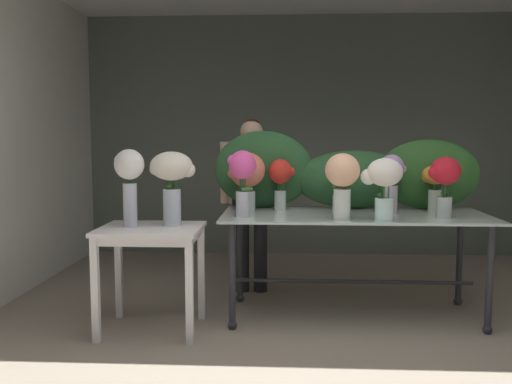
% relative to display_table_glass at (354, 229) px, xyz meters
% --- Properties ---
extents(ground_plane, '(8.67, 8.67, 0.00)m').
position_rel_display_table_glass_xyz_m(ground_plane, '(-0.35, 0.41, -0.69)').
color(ground_plane, gray).
extents(wall_back, '(5.19, 0.12, 2.81)m').
position_rel_display_table_glass_xyz_m(wall_back, '(-0.35, 2.38, 0.71)').
color(wall_back, slate).
rests_on(wall_back, ground).
extents(wall_left, '(0.12, 4.06, 2.81)m').
position_rel_display_table_glass_xyz_m(wall_left, '(-2.94, 0.41, 0.71)').
color(wall_left, silver).
rests_on(wall_left, ground).
extents(display_table_glass, '(2.04, 0.88, 0.82)m').
position_rel_display_table_glass_xyz_m(display_table_glass, '(0.00, 0.00, 0.00)').
color(display_table_glass, silver).
rests_on(display_table_glass, ground).
extents(side_table_white, '(0.73, 0.61, 0.76)m').
position_rel_display_table_glass_xyz_m(side_table_white, '(-1.50, -0.38, -0.04)').
color(side_table_white, white).
rests_on(side_table_white, ground).
extents(florist, '(0.56, 0.24, 1.56)m').
position_rel_display_table_glass_xyz_m(florist, '(-0.84, 0.66, 0.26)').
color(florist, '#232328').
rests_on(florist, ground).
extents(foliage_backdrop, '(2.18, 0.31, 0.64)m').
position_rel_display_table_glass_xyz_m(foliage_backdrop, '(-0.01, 0.32, 0.40)').
color(foliage_backdrop, '#28562D').
rests_on(foliage_backdrop, display_table_glass).
extents(vase_scarlet_lilies, '(0.21, 0.19, 0.42)m').
position_rel_display_table_glass_xyz_m(vase_scarlet_lilies, '(-0.57, 0.16, 0.38)').
color(vase_scarlet_lilies, silver).
rests_on(vase_scarlet_lilies, display_table_glass).
extents(vase_rosy_freesia, '(0.20, 0.16, 0.41)m').
position_rel_display_table_glass_xyz_m(vase_rosy_freesia, '(-0.12, -0.03, 0.37)').
color(vase_rosy_freesia, silver).
rests_on(vase_rosy_freesia, display_table_glass).
extents(vase_lilac_tulips, '(0.21, 0.19, 0.46)m').
position_rel_display_table_glass_xyz_m(vase_lilac_tulips, '(0.29, 0.05, 0.40)').
color(vase_lilac_tulips, silver).
rests_on(vase_lilac_tulips, display_table_glass).
extents(vase_fuchsia_ranunculus, '(0.22, 0.20, 0.49)m').
position_rel_display_table_glass_xyz_m(vase_fuchsia_ranunculus, '(-0.85, -0.20, 0.44)').
color(vase_fuchsia_ranunculus, silver).
rests_on(vase_fuchsia_ranunculus, display_table_glass).
extents(vase_peach_dahlias, '(0.25, 0.25, 0.48)m').
position_rel_display_table_glass_xyz_m(vase_peach_dahlias, '(-0.13, -0.32, 0.41)').
color(vase_peach_dahlias, silver).
rests_on(vase_peach_dahlias, display_table_glass).
extents(vase_crimson_hydrangea, '(0.24, 0.22, 0.45)m').
position_rel_display_table_glass_xyz_m(vase_crimson_hydrangea, '(0.62, -0.19, 0.41)').
color(vase_crimson_hydrangea, silver).
rests_on(vase_crimson_hydrangea, display_table_glass).
extents(vase_sunset_stock, '(0.21, 0.21, 0.37)m').
position_rel_display_table_glass_xyz_m(vase_sunset_stock, '(0.64, 0.13, 0.36)').
color(vase_sunset_stock, silver).
rests_on(vase_sunset_stock, display_table_glass).
extents(vase_coral_anemones, '(0.30, 0.29, 0.47)m').
position_rel_display_table_glass_xyz_m(vase_coral_anemones, '(-0.84, 0.12, 0.41)').
color(vase_coral_anemones, silver).
rests_on(vase_coral_anemones, display_table_glass).
extents(vase_ivory_roses, '(0.29, 0.25, 0.44)m').
position_rel_display_table_glass_xyz_m(vase_ivory_roses, '(0.15, -0.35, 0.40)').
color(vase_ivory_roses, silver).
rests_on(vase_ivory_roses, display_table_glass).
extents(vase_white_roses_tall, '(0.21, 0.21, 0.56)m').
position_rel_display_table_glass_xyz_m(vase_white_roses_tall, '(-1.65, -0.38, 0.43)').
color(vase_white_roses_tall, silver).
rests_on(vase_white_roses_tall, side_table_white).
extents(vase_cream_lisianthus_tall, '(0.34, 0.31, 0.54)m').
position_rel_display_table_glass_xyz_m(vase_cream_lisianthus_tall, '(-1.35, -0.32, 0.43)').
color(vase_cream_lisianthus_tall, silver).
rests_on(vase_cream_lisianthus_tall, side_table_white).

